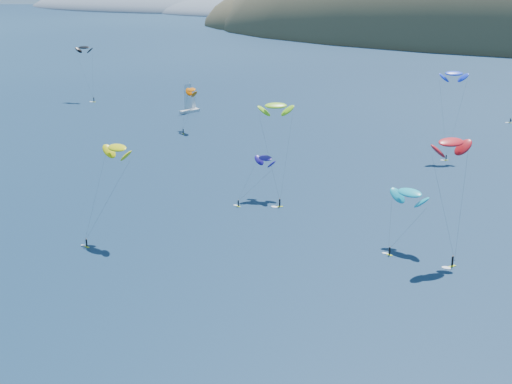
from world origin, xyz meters
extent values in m
ellipsoid|color=#3D3526|center=(-140.00, 590.00, -7.20)|extent=(340.00, 240.00, 120.00)
ellipsoid|color=slate|center=(-480.00, 760.00, -3.60)|extent=(400.00, 240.00, 60.00)
ellipsoid|color=slate|center=(-340.00, 720.00, -2.64)|extent=(240.00, 180.00, 44.00)
cube|color=silver|center=(-89.89, 184.26, 0.39)|extent=(4.97, 8.71, 1.01)
cylinder|color=silver|center=(-89.89, 184.83, 6.30)|extent=(0.16, 0.16, 11.82)
cube|color=#DCF41B|center=(-72.43, 151.43, 0.04)|extent=(1.33, 1.18, 0.08)
cylinder|color=black|center=(-72.43, 151.43, 0.91)|extent=(0.32, 0.32, 1.48)
sphere|color=#8C6047|center=(-72.43, 151.43, 1.76)|extent=(0.25, 0.25, 0.25)
ellipsoid|color=#EA6100|center=(-73.34, 158.94, 13.81)|extent=(8.17, 7.56, 4.26)
cube|color=#DCF41B|center=(-36.68, 57.14, 0.04)|extent=(1.41, 0.74, 0.07)
cylinder|color=black|center=(-36.68, 57.14, 0.89)|extent=(0.32, 0.32, 1.45)
sphere|color=#8C6047|center=(-36.68, 57.14, 1.73)|extent=(0.24, 0.24, 0.24)
ellipsoid|color=yellow|center=(-34.43, 66.05, 18.99)|extent=(8.73, 5.74, 4.48)
cube|color=#DCF41B|center=(-12.02, 97.31, 0.04)|extent=(1.55, 1.20, 0.09)
cylinder|color=black|center=(-12.02, 97.31, 1.01)|extent=(0.36, 0.36, 1.65)
sphere|color=#8C6047|center=(-12.02, 97.31, 1.97)|extent=(0.28, 0.28, 0.28)
ellipsoid|color=#99E81F|center=(-18.43, 108.58, 21.71)|extent=(9.21, 7.78, 4.69)
cube|color=#DCF41B|center=(14.20, 156.87, 0.04)|extent=(1.31, 0.93, 0.07)
cylinder|color=black|center=(14.20, 156.87, 0.84)|extent=(0.30, 0.30, 1.38)
sphere|color=#8C6047|center=(14.20, 156.87, 1.64)|extent=(0.23, 0.23, 0.23)
ellipsoid|color=#1738EA|center=(13.39, 162.17, 24.57)|extent=(8.93, 7.14, 4.53)
cube|color=#DCF41B|center=(19.52, 80.34, 0.04)|extent=(1.38, 0.86, 0.07)
cylinder|color=black|center=(19.52, 80.34, 0.87)|extent=(0.31, 0.31, 1.42)
sphere|color=#8C6047|center=(19.52, 80.34, 1.70)|extent=(0.24, 0.24, 0.24)
ellipsoid|color=#0EA9C0|center=(21.08, 87.07, 11.20)|extent=(9.42, 6.91, 4.77)
cube|color=#DCF41B|center=(31.77, 80.15, 0.05)|extent=(1.35, 1.62, 0.09)
cylinder|color=black|center=(31.77, 80.15, 1.08)|extent=(0.39, 0.39, 1.76)
sphere|color=#8C6047|center=(31.77, 80.15, 2.10)|extent=(0.30, 0.30, 0.30)
ellipsoid|color=red|center=(28.66, 85.42, 22.78)|extent=(8.65, 9.79, 5.03)
cube|color=#DCF41B|center=(-20.88, 93.16, 0.03)|extent=(1.31, 0.85, 0.07)
cylinder|color=black|center=(-20.88, 93.16, 0.83)|extent=(0.30, 0.30, 1.35)
sphere|color=#8C6047|center=(-20.88, 93.16, 1.61)|extent=(0.23, 0.23, 0.23)
ellipsoid|color=navy|center=(-18.42, 102.75, 9.85)|extent=(7.41, 5.58, 3.75)
cube|color=#DCF41B|center=(23.90, 218.74, 0.04)|extent=(1.39, 0.57, 0.07)
cylinder|color=black|center=(23.90, 218.74, 0.88)|extent=(0.32, 0.32, 1.44)
sphere|color=#8C6047|center=(23.90, 218.74, 1.72)|extent=(0.24, 0.24, 0.24)
cube|color=#DCF41B|center=(-136.42, 184.47, 0.04)|extent=(1.61, 0.69, 0.09)
cylinder|color=black|center=(-136.42, 184.47, 1.02)|extent=(0.37, 0.37, 1.67)
sphere|color=#8C6047|center=(-136.42, 184.47, 1.99)|extent=(0.28, 0.28, 0.28)
ellipsoid|color=black|center=(-143.27, 188.88, 21.59)|extent=(8.06, 4.67, 4.24)
camera|label=1|loc=(53.54, -47.70, 54.84)|focal=50.00mm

